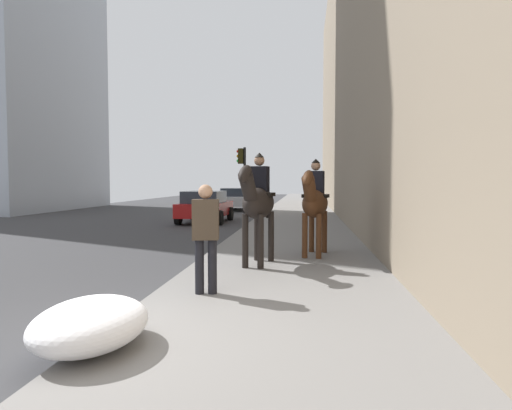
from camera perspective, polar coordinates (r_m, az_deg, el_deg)
sidewalk_slab at (r=5.04m, az=1.88°, el=-17.93°), size 120.00×4.02×0.12m
mounted_horse_near at (r=9.19m, az=0.22°, el=0.44°), size 2.15×0.79×2.35m
mounted_horse_far at (r=10.45m, az=7.57°, el=0.39°), size 2.14×0.83×2.29m
pedestrian_greeting at (r=6.88m, az=-6.50°, el=-3.39°), size 0.31×0.43×1.70m
car_near_lane at (r=29.09m, az=-2.77°, el=0.82°), size 4.63×2.07×1.44m
car_mid_lane at (r=20.23m, az=-6.56°, el=-0.11°), size 4.03×2.09×1.44m
traffic_light_near_curb at (r=20.41m, az=-1.73°, el=4.32°), size 0.20×0.44×3.44m
snow_pile_near at (r=5.09m, az=-20.56°, el=-14.17°), size 1.47×1.13×0.51m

